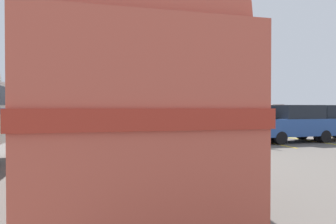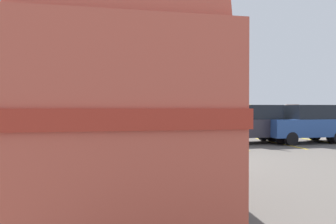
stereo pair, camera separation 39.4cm
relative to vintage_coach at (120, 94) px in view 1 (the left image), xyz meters
The scene contains 8 objects.
ground 3.68m from the vintage_coach, 54.03° to the left, with size 32.00×26.00×0.02m.
breakwater 14.43m from the vintage_coach, 83.22° to the left, with size 31.36×2.20×2.45m.
parking_lines 13.23m from the vintage_coach, 27.24° to the left, with size 13.12×4.40×0.01m.
vintage_coach is the anchor object (origin of this frame).
parked_car_nearest 9.05m from the vintage_coach, 44.27° to the left, with size 4.22×2.03×1.86m.
parked_car_middle 10.90m from the vintage_coach, 32.78° to the left, with size 4.16×1.86×1.86m.
parked_car_far 13.20m from the vintage_coach, 27.41° to the left, with size 4.21×2.00×1.86m.
lamp_post 10.00m from the vintage_coach, 62.81° to the left, with size 0.44×0.83×6.58m.
Camera 1 is at (-2.31, -9.24, 1.73)m, focal length 30.90 mm.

